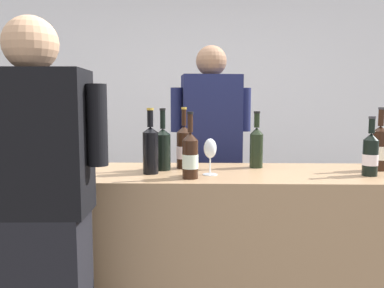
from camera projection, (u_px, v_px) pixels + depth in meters
The scene contains 15 objects.
wall_back at pixel (194, 93), 4.64m from camera, with size 8.00×0.10×2.80m, color white.
counter at pixel (184, 255), 2.16m from camera, with size 2.53×0.61×0.93m, color #9E7A56.
wine_bottle_0 at pixel (184, 147), 2.21m from camera, with size 0.09×0.09×0.34m.
wine_bottle_1 at pixel (49, 145), 2.21m from camera, with size 0.08×0.08×0.33m.
wine_bottle_2 at pixel (256, 146), 2.23m from camera, with size 0.07×0.07×0.32m.
wine_bottle_3 at pixel (151, 148), 2.04m from camera, with size 0.08×0.08×0.34m.
wine_bottle_4 at pixel (190, 156), 1.92m from camera, with size 0.08×0.08×0.33m.
wine_bottle_5 at pixel (74, 153), 1.99m from camera, with size 0.08×0.08×0.33m.
wine_bottle_6 at pixel (17, 148), 2.21m from camera, with size 0.09×0.09×0.33m.
wine_bottle_7 at pixel (163, 148), 2.15m from camera, with size 0.08×0.08×0.34m.
wine_bottle_8 at pixel (370, 154), 1.99m from camera, with size 0.08×0.08×0.30m.
wine_bottle_9 at pixel (380, 148), 2.14m from camera, with size 0.08×0.08×0.34m.
wine_glass at pixel (210, 150), 2.01m from camera, with size 0.08×0.08×0.19m.
person_server at pixel (211, 171), 2.72m from camera, with size 0.55×0.29×1.68m.
person_guest at pixel (39, 228), 1.59m from camera, with size 0.57×0.25×1.63m.
Camera 1 is at (0.09, -2.08, 1.31)m, focal length 36.84 mm.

